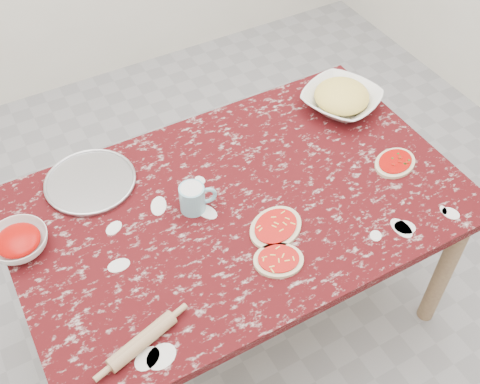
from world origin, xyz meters
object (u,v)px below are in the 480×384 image
(sauce_bowl, at_px, (19,243))
(cheese_bowl, at_px, (341,100))
(worktable, at_px, (240,216))
(rolling_pin, at_px, (142,341))
(flour_mug, at_px, (193,198))
(pizza_tray, at_px, (91,182))

(sauce_bowl, distance_m, cheese_bowl, 1.36)
(worktable, relative_size, rolling_pin, 6.96)
(flour_mug, bearing_deg, sauce_bowl, 168.30)
(flour_mug, bearing_deg, rolling_pin, -132.02)
(worktable, bearing_deg, cheese_bowl, 22.39)
(sauce_bowl, distance_m, flour_mug, 0.60)
(cheese_bowl, bearing_deg, flour_mug, -165.25)
(pizza_tray, distance_m, rolling_pin, 0.70)
(rolling_pin, bearing_deg, pizza_tray, 83.20)
(pizza_tray, xyz_separation_m, flour_mug, (0.28, -0.29, 0.05))
(sauce_bowl, bearing_deg, flour_mug, -11.70)
(rolling_pin, bearing_deg, flour_mug, 47.98)
(worktable, bearing_deg, sauce_bowl, 166.92)
(worktable, distance_m, pizza_tray, 0.56)
(pizza_tray, height_order, cheese_bowl, cheese_bowl)
(sauce_bowl, xyz_separation_m, flour_mug, (0.58, -0.12, 0.02))
(cheese_bowl, bearing_deg, sauce_bowl, -176.46)
(worktable, xyz_separation_m, flour_mug, (-0.16, 0.05, 0.14))
(pizza_tray, bearing_deg, cheese_bowl, -4.73)
(worktable, relative_size, flour_mug, 11.99)
(cheese_bowl, distance_m, flour_mug, 0.81)
(worktable, distance_m, cheese_bowl, 0.68)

